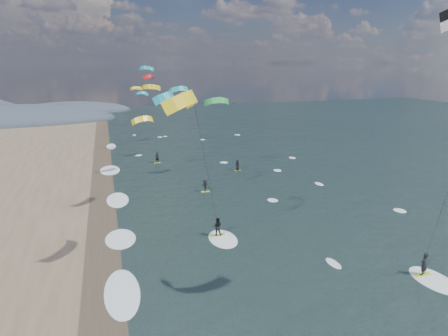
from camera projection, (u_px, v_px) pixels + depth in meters
name	position (u px, v px, depth m)	size (l,w,h in m)	color
ground	(293.00, 315.00, 24.74)	(260.00, 260.00, 0.00)	black
wet_sand_strip	(103.00, 268.00, 30.44)	(3.00, 240.00, 0.00)	#382D23
kitesurfer_near_b	(203.00, 147.00, 28.83)	(6.89, 9.46, 14.81)	#AACE24
far_kitesurfers	(203.00, 171.00, 54.76)	(12.38, 17.33, 1.82)	#AACE24
bg_kite_field	(159.00, 89.00, 71.15)	(13.11, 71.63, 8.02)	yellow
shoreline_surf	(116.00, 241.00, 35.15)	(2.40, 79.40, 0.11)	white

